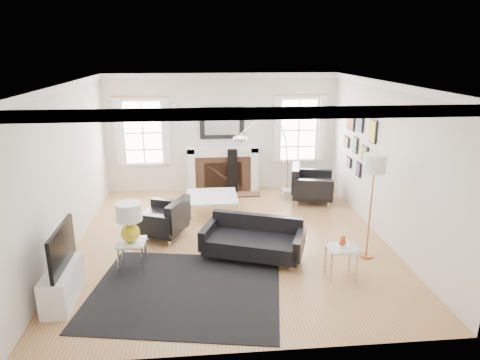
{
  "coord_description": "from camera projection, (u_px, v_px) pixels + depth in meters",
  "views": [
    {
      "loc": [
        -0.51,
        -7.08,
        3.35
      ],
      "look_at": [
        0.18,
        0.3,
        1.05
      ],
      "focal_mm": 32.0,
      "sensor_mm": 36.0,
      "label": 1
    }
  ],
  "objects": [
    {
      "name": "nesting_table",
      "position": [
        342.0,
        254.0,
        6.4
      ],
      "size": [
        0.46,
        0.39,
        0.51
      ],
      "color": "silver",
      "rests_on": "floor"
    },
    {
      "name": "side_table_left",
      "position": [
        132.0,
        247.0,
        6.64
      ],
      "size": [
        0.44,
        0.44,
        0.48
      ],
      "color": "silver",
      "rests_on": "floor"
    },
    {
      "name": "gallery_wall",
      "position": [
        358.0,
        140.0,
        8.79
      ],
      "size": [
        0.04,
        1.73,
        1.29
      ],
      "color": "black",
      "rests_on": "right_wall"
    },
    {
      "name": "gourd_lamp",
      "position": [
        129.0,
        220.0,
        6.5
      ],
      "size": [
        0.4,
        0.4,
        0.63
      ],
      "color": "gold",
      "rests_on": "side_table_left"
    },
    {
      "name": "stick_floor_lamp",
      "position": [
        374.0,
        169.0,
        6.72
      ],
      "size": [
        0.36,
        0.36,
        1.76
      ],
      "color": "#AC713B",
      "rests_on": "floor"
    },
    {
      "name": "coffee_table",
      "position": [
        212.0,
        197.0,
        8.74
      ],
      "size": [
        1.03,
        1.03,
        0.46
      ],
      "color": "silver",
      "rests_on": "floor"
    },
    {
      "name": "window_right",
      "position": [
        299.0,
        130.0,
        10.31
      ],
      "size": [
        1.24,
        0.15,
        1.62
      ],
      "color": "white",
      "rests_on": "back_wall"
    },
    {
      "name": "sofa",
      "position": [
        254.0,
        240.0,
        7.09
      ],
      "size": [
        1.81,
        1.27,
        0.54
      ],
      "color": "black",
      "rests_on": "floor"
    },
    {
      "name": "orange_vase",
      "position": [
        343.0,
        241.0,
        6.34
      ],
      "size": [
        0.11,
        0.11,
        0.17
      ],
      "color": "#B53E17",
      "rests_on": "nesting_table"
    },
    {
      "name": "armchair_right",
      "position": [
        310.0,
        185.0,
        9.65
      ],
      "size": [
        1.1,
        1.18,
        0.68
      ],
      "color": "black",
      "rests_on": "floor"
    },
    {
      "name": "ceiling",
      "position": [
        231.0,
        83.0,
        6.94
      ],
      "size": [
        5.5,
        6.0,
        0.02
      ],
      "primitive_type": "cube",
      "color": "white",
      "rests_on": "back_wall"
    },
    {
      "name": "back_wall",
      "position": [
        222.0,
        133.0,
        10.21
      ],
      "size": [
        5.5,
        0.04,
        2.8
      ],
      "primitive_type": "cube",
      "color": "silver",
      "rests_on": "floor"
    },
    {
      "name": "area_rug",
      "position": [
        186.0,
        291.0,
        6.15
      ],
      "size": [
        3.02,
        2.65,
        0.01
      ],
      "primitive_type": "cube",
      "rotation": [
        0.0,
        0.0,
        -0.17
      ],
      "color": "black",
      "rests_on": "floor"
    },
    {
      "name": "tv_unit",
      "position": [
        63.0,
        279.0,
        5.84
      ],
      "size": [
        0.35,
        1.0,
        1.09
      ],
      "color": "white",
      "rests_on": "floor"
    },
    {
      "name": "window_left",
      "position": [
        143.0,
        132.0,
        9.98
      ],
      "size": [
        1.24,
        0.15,
        1.62
      ],
      "color": "white",
      "rests_on": "back_wall"
    },
    {
      "name": "armchair_left",
      "position": [
        164.0,
        220.0,
        7.82
      ],
      "size": [
        1.09,
        1.14,
        0.61
      ],
      "color": "black",
      "rests_on": "floor"
    },
    {
      "name": "arc_floor_lamp",
      "position": [
        265.0,
        157.0,
        9.19
      ],
      "size": [
        1.45,
        1.34,
        2.05
      ],
      "color": "silver",
      "rests_on": "floor"
    },
    {
      "name": "speaker_tower",
      "position": [
        232.0,
        171.0,
        10.15
      ],
      "size": [
        0.22,
        0.22,
        1.1
      ],
      "primitive_type": "cube",
      "rotation": [
        0.0,
        0.0,
        0.02
      ],
      "color": "black",
      "rests_on": "floor"
    },
    {
      "name": "front_wall",
      "position": [
        252.0,
        241.0,
        4.5
      ],
      "size": [
        5.5,
        0.04,
        2.8
      ],
      "primitive_type": "cube",
      "color": "silver",
      "rests_on": "floor"
    },
    {
      "name": "mantel_mirror",
      "position": [
        222.0,
        123.0,
        10.09
      ],
      "size": [
        1.05,
        0.07,
        0.75
      ],
      "color": "black",
      "rests_on": "back_wall"
    },
    {
      "name": "left_wall",
      "position": [
        67.0,
        170.0,
        7.11
      ],
      "size": [
        0.04,
        6.0,
        2.8
      ],
      "primitive_type": "cube",
      "color": "silver",
      "rests_on": "floor"
    },
    {
      "name": "fireplace",
      "position": [
        223.0,
        170.0,
        10.26
      ],
      "size": [
        1.7,
        0.69,
        1.11
      ],
      "color": "white",
      "rests_on": "floor"
    },
    {
      "name": "floor",
      "position": [
        232.0,
        240.0,
        7.77
      ],
      "size": [
        6.0,
        6.0,
        0.0
      ],
      "primitive_type": "plane",
      "color": "olive",
      "rests_on": "ground"
    },
    {
      "name": "right_wall",
      "position": [
        385.0,
        162.0,
        7.6
      ],
      "size": [
        0.04,
        6.0,
        2.8
      ],
      "primitive_type": "cube",
      "color": "silver",
      "rests_on": "floor"
    },
    {
      "name": "crown_molding",
      "position": [
        231.0,
        87.0,
        6.96
      ],
      "size": [
        5.5,
        6.0,
        0.12
      ],
      "primitive_type": "cube",
      "color": "white",
      "rests_on": "back_wall"
    }
  ]
}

